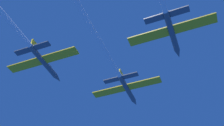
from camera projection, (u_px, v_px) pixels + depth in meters
jet_lead at (98, 38)px, 63.56m from camera, size 20.17×70.31×3.34m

